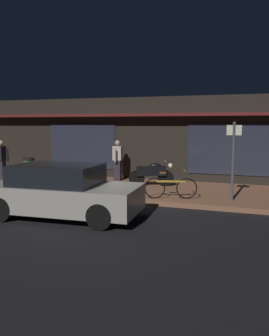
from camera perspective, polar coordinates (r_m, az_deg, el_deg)
The scene contains 10 objects.
ground_plane at distance 10.16m, azimuth -5.64°, elevation -6.91°, with size 60.00×60.00×0.00m, color black.
sidewalk_slab at distance 12.86m, azimuth -0.00°, elevation -3.51°, with size 18.00×4.00×0.15m, color brown.
storefront_building at distance 15.89m, azimuth 4.05°, elevation 4.83°, with size 18.00×3.30×3.60m.
motorcycle at distance 13.00m, azimuth 2.93°, elevation -0.85°, with size 1.62×0.83×0.97m.
bicycle_parked at distance 10.90m, azimuth 5.98°, elevation -3.20°, with size 1.60×0.59×0.91m.
person_photographer at distance 15.15m, azimuth -21.05°, elevation 1.29°, with size 0.62×0.41×1.67m.
person_bystander at distance 14.23m, azimuth -2.79°, elevation 1.41°, with size 0.39×0.61×1.67m.
sign_post at distance 10.83m, azimuth 15.98°, elevation 1.84°, with size 0.44×0.09×2.40m.
trash_bin at distance 15.07m, azimuth -17.02°, elevation -0.13°, with size 0.48×0.48×0.93m.
parked_car_far at distance 9.43m, azimuth -11.98°, elevation -3.78°, with size 4.20×2.01×1.42m.
Camera 1 is at (4.17, -8.92, 2.50)m, focal length 36.94 mm.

